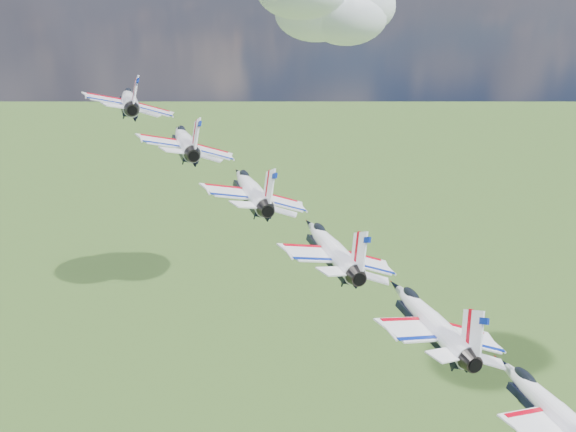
{
  "coord_description": "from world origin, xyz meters",
  "views": [
    {
      "loc": [
        9.23,
        -62.98,
        173.98
      ],
      "look_at": [
        15.7,
        0.28,
        150.83
      ],
      "focal_mm": 40.0,
      "sensor_mm": 36.0,
      "label": 1
    }
  ],
  "objects_px": {
    "jet_0": "(129,100)",
    "jet_5": "(551,408)",
    "jet_1": "(184,140)",
    "jet_3": "(330,246)",
    "jet_4": "(428,318)",
    "jet_2": "(250,188)"
  },
  "relations": [
    {
      "from": "jet_0",
      "to": "jet_5",
      "type": "height_order",
      "value": "jet_0"
    },
    {
      "from": "jet_0",
      "to": "jet_1",
      "type": "height_order",
      "value": "jet_0"
    },
    {
      "from": "jet_3",
      "to": "jet_4",
      "type": "bearing_deg",
      "value": -60.87
    },
    {
      "from": "jet_2",
      "to": "jet_4",
      "type": "distance_m",
      "value": 24.67
    },
    {
      "from": "jet_0",
      "to": "jet_3",
      "type": "height_order",
      "value": "jet_0"
    },
    {
      "from": "jet_2",
      "to": "jet_3",
      "type": "distance_m",
      "value": 12.34
    },
    {
      "from": "jet_1",
      "to": "jet_3",
      "type": "relative_size",
      "value": 1.0
    },
    {
      "from": "jet_3",
      "to": "jet_4",
      "type": "height_order",
      "value": "jet_3"
    },
    {
      "from": "jet_2",
      "to": "jet_5",
      "type": "bearing_deg",
      "value": -60.87
    },
    {
      "from": "jet_1",
      "to": "jet_2",
      "type": "distance_m",
      "value": 12.34
    },
    {
      "from": "jet_4",
      "to": "jet_0",
      "type": "bearing_deg",
      "value": 119.13
    },
    {
      "from": "jet_0",
      "to": "jet_1",
      "type": "bearing_deg",
      "value": -60.87
    },
    {
      "from": "jet_0",
      "to": "jet_1",
      "type": "relative_size",
      "value": 1.0
    },
    {
      "from": "jet_1",
      "to": "jet_4",
      "type": "distance_m",
      "value": 37.01
    },
    {
      "from": "jet_3",
      "to": "jet_5",
      "type": "distance_m",
      "value": 24.67
    },
    {
      "from": "jet_2",
      "to": "jet_5",
      "type": "xyz_separation_m",
      "value": [
        22.48,
        -27.48,
        -10.45
      ]
    },
    {
      "from": "jet_1",
      "to": "jet_0",
      "type": "bearing_deg",
      "value": 119.13
    },
    {
      "from": "jet_3",
      "to": "jet_1",
      "type": "bearing_deg",
      "value": 119.13
    },
    {
      "from": "jet_1",
      "to": "jet_5",
      "type": "height_order",
      "value": "jet_1"
    },
    {
      "from": "jet_1",
      "to": "jet_5",
      "type": "distance_m",
      "value": 49.34
    },
    {
      "from": "jet_0",
      "to": "jet_3",
      "type": "xyz_separation_m",
      "value": [
        22.48,
        -27.48,
        -10.45
      ]
    },
    {
      "from": "jet_1",
      "to": "jet_4",
      "type": "xyz_separation_m",
      "value": [
        22.48,
        -27.48,
        -10.45
      ]
    }
  ]
}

